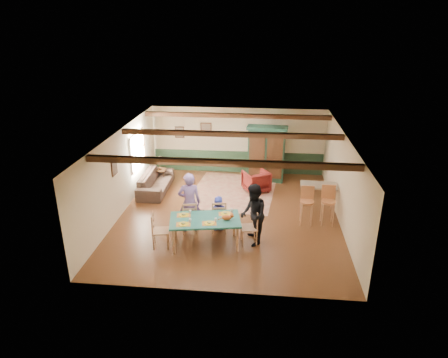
# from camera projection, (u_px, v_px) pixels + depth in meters

# --- Properties ---
(floor) EXTENTS (8.00, 8.00, 0.00)m
(floor) POSITION_uv_depth(u_px,v_px,m) (229.00, 215.00, 13.05)
(floor) COLOR #522B17
(floor) RESTS_ON ground
(wall_back) EXTENTS (7.00, 0.02, 2.70)m
(wall_back) POSITION_uv_depth(u_px,v_px,m) (238.00, 141.00, 16.24)
(wall_back) COLOR beige
(wall_back) RESTS_ON floor
(wall_left) EXTENTS (0.02, 8.00, 2.70)m
(wall_left) POSITION_uv_depth(u_px,v_px,m) (121.00, 172.00, 12.88)
(wall_left) COLOR beige
(wall_left) RESTS_ON floor
(wall_right) EXTENTS (0.02, 8.00, 2.70)m
(wall_right) POSITION_uv_depth(u_px,v_px,m) (343.00, 181.00, 12.21)
(wall_right) COLOR beige
(wall_right) RESTS_ON floor
(ceiling) EXTENTS (7.00, 8.00, 0.02)m
(ceiling) POSITION_uv_depth(u_px,v_px,m) (229.00, 135.00, 12.05)
(ceiling) COLOR white
(ceiling) RESTS_ON wall_back
(wainscot_back) EXTENTS (6.95, 0.03, 0.90)m
(wainscot_back) POSITION_uv_depth(u_px,v_px,m) (238.00, 162.00, 16.56)
(wainscot_back) COLOR #1E3723
(wainscot_back) RESTS_ON floor
(ceiling_beam_front) EXTENTS (6.95, 0.16, 0.16)m
(ceiling_beam_front) POSITION_uv_depth(u_px,v_px,m) (221.00, 163.00, 9.95)
(ceiling_beam_front) COLOR #321C0D
(ceiling_beam_front) RESTS_ON ceiling
(ceiling_beam_mid) EXTENTS (6.95, 0.16, 0.16)m
(ceiling_beam_mid) POSITION_uv_depth(u_px,v_px,m) (230.00, 134.00, 12.45)
(ceiling_beam_mid) COLOR #321C0D
(ceiling_beam_mid) RESTS_ON ceiling
(ceiling_beam_back) EXTENTS (6.95, 0.16, 0.16)m
(ceiling_beam_back) POSITION_uv_depth(u_px,v_px,m) (236.00, 116.00, 14.85)
(ceiling_beam_back) COLOR #321C0D
(ceiling_beam_back) RESTS_ON ceiling
(window_left) EXTENTS (0.06, 1.60, 1.30)m
(window_left) POSITION_uv_depth(u_px,v_px,m) (138.00, 150.00, 14.37)
(window_left) COLOR white
(window_left) RESTS_ON wall_left
(picture_left_wall) EXTENTS (0.04, 0.42, 0.52)m
(picture_left_wall) POSITION_uv_depth(u_px,v_px,m) (114.00, 167.00, 12.17)
(picture_left_wall) COLOR #7F715C
(picture_left_wall) RESTS_ON wall_left
(picture_back_a) EXTENTS (0.45, 0.04, 0.55)m
(picture_back_a) POSITION_uv_depth(u_px,v_px,m) (206.00, 129.00, 16.17)
(picture_back_a) COLOR #7F715C
(picture_back_a) RESTS_ON wall_back
(picture_back_b) EXTENTS (0.38, 0.04, 0.48)m
(picture_back_b) POSITION_uv_depth(u_px,v_px,m) (180.00, 132.00, 16.33)
(picture_back_b) COLOR #7F715C
(picture_back_b) RESTS_ON wall_back
(dining_table) EXTENTS (2.09, 1.40, 0.81)m
(dining_table) POSITION_uv_depth(u_px,v_px,m) (205.00, 232.00, 11.17)
(dining_table) COLOR #1F6258
(dining_table) RESTS_ON floor
(dining_chair_far_left) EXTENTS (0.53, 0.54, 1.02)m
(dining_chair_far_left) POSITION_uv_depth(u_px,v_px,m) (190.00, 216.00, 11.82)
(dining_chair_far_left) COLOR tan
(dining_chair_far_left) RESTS_ON floor
(dining_chair_far_right) EXTENTS (0.53, 0.54, 1.02)m
(dining_chair_far_right) POSITION_uv_depth(u_px,v_px,m) (219.00, 215.00, 11.88)
(dining_chair_far_right) COLOR tan
(dining_chair_far_right) RESTS_ON floor
(dining_chair_end_left) EXTENTS (0.54, 0.53, 1.02)m
(dining_chair_end_left) POSITION_uv_depth(u_px,v_px,m) (161.00, 230.00, 11.04)
(dining_chair_end_left) COLOR tan
(dining_chair_end_left) RESTS_ON floor
(dining_chair_end_right) EXTENTS (0.54, 0.53, 1.02)m
(dining_chair_end_right) POSITION_uv_depth(u_px,v_px,m) (249.00, 227.00, 11.21)
(dining_chair_end_right) COLOR tan
(dining_chair_end_right) RESTS_ON floor
(person_man) EXTENTS (0.74, 0.56, 1.85)m
(person_man) POSITION_uv_depth(u_px,v_px,m) (189.00, 202.00, 11.74)
(person_man) COLOR #7A5C9E
(person_man) RESTS_ON floor
(person_woman) EXTENTS (0.81, 0.97, 1.77)m
(person_woman) POSITION_uv_depth(u_px,v_px,m) (253.00, 215.00, 11.08)
(person_woman) COLOR black
(person_woman) RESTS_ON floor
(person_child) EXTENTS (0.58, 0.43, 1.08)m
(person_child) POSITION_uv_depth(u_px,v_px,m) (219.00, 213.00, 11.94)
(person_child) COLOR #26329A
(person_child) RESTS_ON floor
(cat) EXTENTS (0.41, 0.22, 0.19)m
(cat) POSITION_uv_depth(u_px,v_px,m) (227.00, 217.00, 10.93)
(cat) COLOR #D45925
(cat) RESTS_ON dining_table
(place_setting_near_left) EXTENTS (0.48, 0.39, 0.11)m
(place_setting_near_left) POSITION_uv_depth(u_px,v_px,m) (183.00, 223.00, 10.71)
(place_setting_near_left) COLOR yellow
(place_setting_near_left) RESTS_ON dining_table
(place_setting_near_center) EXTENTS (0.48, 0.39, 0.11)m
(place_setting_near_center) POSITION_uv_depth(u_px,v_px,m) (209.00, 222.00, 10.76)
(place_setting_near_center) COLOR yellow
(place_setting_near_center) RESTS_ON dining_table
(place_setting_far_left) EXTENTS (0.48, 0.39, 0.11)m
(place_setting_far_left) POSITION_uv_depth(u_px,v_px,m) (184.00, 214.00, 11.21)
(place_setting_far_left) COLOR yellow
(place_setting_far_left) RESTS_ON dining_table
(place_setting_far_right) EXTENTS (0.48, 0.39, 0.11)m
(place_setting_far_right) POSITION_uv_depth(u_px,v_px,m) (226.00, 212.00, 11.29)
(place_setting_far_right) COLOR yellow
(place_setting_far_right) RESTS_ON dining_table
(area_rug) EXTENTS (3.30, 3.79, 0.01)m
(area_rug) POSITION_uv_depth(u_px,v_px,m) (233.00, 192.00, 14.80)
(area_rug) COLOR beige
(area_rug) RESTS_ON floor
(armoire) EXTENTS (1.59, 0.75, 2.18)m
(armoire) POSITION_uv_depth(u_px,v_px,m) (266.00, 154.00, 15.49)
(armoire) COLOR #153527
(armoire) RESTS_ON floor
(armchair) EXTENTS (1.16, 1.17, 0.79)m
(armchair) POSITION_uv_depth(u_px,v_px,m) (256.00, 181.00, 14.72)
(armchair) COLOR #4B0F10
(armchair) RESTS_ON floor
(sofa) EXTENTS (0.94, 2.35, 0.68)m
(sofa) POSITION_uv_depth(u_px,v_px,m) (156.00, 182.00, 14.79)
(sofa) COLOR #3A2C24
(sofa) RESTS_ON floor
(end_table) EXTENTS (0.44, 0.44, 0.53)m
(end_table) POSITION_uv_depth(u_px,v_px,m) (160.00, 176.00, 15.60)
(end_table) COLOR #321C0D
(end_table) RESTS_ON floor
(table_lamp) EXTENTS (0.30, 0.30, 0.48)m
(table_lamp) POSITION_uv_depth(u_px,v_px,m) (160.00, 163.00, 15.41)
(table_lamp) COLOR beige
(table_lamp) RESTS_ON end_table
(counter_table) EXTENTS (1.19, 0.74, 0.96)m
(counter_table) POSITION_uv_depth(u_px,v_px,m) (317.00, 198.00, 13.09)
(counter_table) COLOR tan
(counter_table) RESTS_ON floor
(bar_stool_left) EXTENTS (0.45, 0.49, 1.20)m
(bar_stool_left) POSITION_uv_depth(u_px,v_px,m) (307.00, 206.00, 12.26)
(bar_stool_left) COLOR #CF8250
(bar_stool_left) RESTS_ON floor
(bar_stool_right) EXTENTS (0.45, 0.49, 1.24)m
(bar_stool_right) POSITION_uv_depth(u_px,v_px,m) (328.00, 206.00, 12.24)
(bar_stool_right) COLOR #CF8250
(bar_stool_right) RESTS_ON floor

